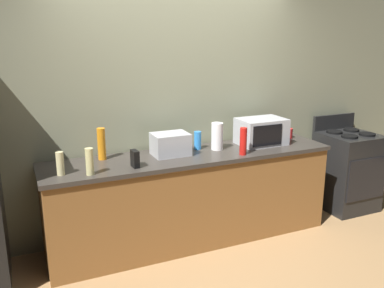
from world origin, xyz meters
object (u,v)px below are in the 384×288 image
(bottle_spray_cleaner, at_px, (198,140))
(bottle_dish_soap, at_px, (102,144))
(cordless_phone, at_px, (135,159))
(bottle_hot_sauce, at_px, (243,141))
(mug_red, at_px, (288,133))
(stove_range, at_px, (347,170))
(microwave, at_px, (261,131))
(bottle_vinegar, at_px, (90,162))
(paper_towel_roll, at_px, (217,136))
(bottle_hand_soap, at_px, (60,164))
(toaster_oven, at_px, (170,144))

(bottle_spray_cleaner, bearing_deg, bottle_dish_soap, 177.55)
(cordless_phone, bearing_deg, bottle_hot_sauce, -5.55)
(mug_red, bearing_deg, bottle_spray_cleaner, -179.93)
(bottle_dish_soap, bearing_deg, stove_range, -3.64)
(microwave, height_order, bottle_vinegar, microwave)
(paper_towel_roll, bearing_deg, mug_red, 5.53)
(bottle_spray_cleaner, relative_size, bottle_hot_sauce, 0.68)
(cordless_phone, distance_m, bottle_hand_soap, 0.62)
(stove_range, height_order, bottle_hand_soap, bottle_hand_soap)
(bottle_hot_sauce, bearing_deg, cordless_phone, 177.20)
(microwave, relative_size, bottle_hand_soap, 2.44)
(bottle_vinegar, bearing_deg, paper_towel_roll, 11.17)
(paper_towel_roll, distance_m, cordless_phone, 0.93)
(cordless_phone, distance_m, bottle_spray_cleaner, 0.80)
(bottle_vinegar, height_order, bottle_hot_sauce, bottle_hot_sauce)
(bottle_spray_cleaner, bearing_deg, mug_red, 0.07)
(paper_towel_roll, relative_size, cordless_phone, 1.80)
(toaster_oven, distance_m, bottle_dish_soap, 0.64)
(microwave, bearing_deg, bottle_spray_cleaner, 172.47)
(microwave, distance_m, bottle_spray_cleaner, 0.70)
(stove_range, bearing_deg, bottle_hand_soap, -177.92)
(microwave, distance_m, paper_towel_roll, 0.52)
(microwave, bearing_deg, bottle_hot_sauce, -144.98)
(stove_range, relative_size, bottle_dish_soap, 3.67)
(bottle_spray_cleaner, distance_m, bottle_dish_soap, 0.95)
(bottle_hot_sauce, bearing_deg, microwave, 35.02)
(bottle_spray_cleaner, height_order, bottle_dish_soap, bottle_dish_soap)
(toaster_oven, height_order, paper_towel_roll, paper_towel_roll)
(bottle_vinegar, bearing_deg, bottle_hot_sauce, -0.32)
(toaster_oven, distance_m, bottle_spray_cleaner, 0.33)
(microwave, xyz_separation_m, paper_towel_roll, (-0.52, 0.00, 0.00))
(bottle_spray_cleaner, height_order, bottle_hand_soap, bottle_hand_soap)
(bottle_spray_cleaner, xyz_separation_m, bottle_vinegar, (-1.13, -0.35, 0.02))
(bottle_hot_sauce, bearing_deg, mug_red, 24.21)
(bottle_vinegar, bearing_deg, bottle_hand_soap, 157.94)
(stove_range, height_order, bottle_spray_cleaner, same)
(bottle_spray_cleaner, bearing_deg, cordless_phone, -157.64)
(bottle_hand_soap, distance_m, bottle_hot_sauce, 1.67)
(toaster_oven, bearing_deg, stove_range, -1.57)
(microwave, distance_m, mug_red, 0.43)
(bottle_dish_soap, bearing_deg, bottle_hot_sauce, -17.37)
(bottle_hand_soap, height_order, mug_red, bottle_hand_soap)
(paper_towel_roll, distance_m, bottle_spray_cleaner, 0.20)
(paper_towel_roll, relative_size, bottle_hot_sauce, 1.02)
(bottle_spray_cleaner, height_order, mug_red, bottle_spray_cleaner)
(bottle_spray_cleaner, relative_size, bottle_hand_soap, 0.92)
(bottle_hot_sauce, bearing_deg, toaster_oven, 156.56)
(bottle_hot_sauce, bearing_deg, bottle_dish_soap, 162.63)
(paper_towel_roll, distance_m, bottle_vinegar, 1.33)
(bottle_hand_soap, bearing_deg, paper_towel_roll, 6.27)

